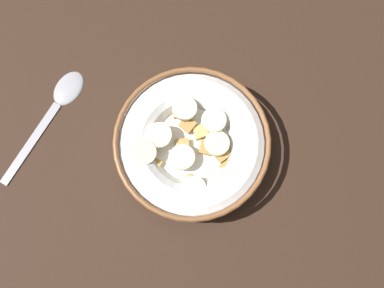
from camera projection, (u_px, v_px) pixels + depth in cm
name	position (u px, v px, depth cm)	size (l,w,h in cm)	color
ground_plane	(192.00, 151.00, 53.16)	(90.76, 90.76, 2.00)	#332116
cereal_bowl	(192.00, 145.00, 49.74)	(17.62, 17.62, 4.92)	white
spoon	(59.00, 101.00, 53.13)	(13.30, 12.57, 0.80)	#A5A5AD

